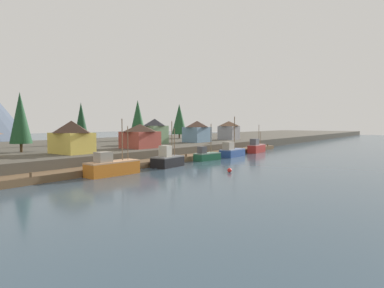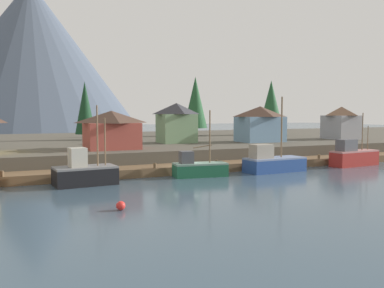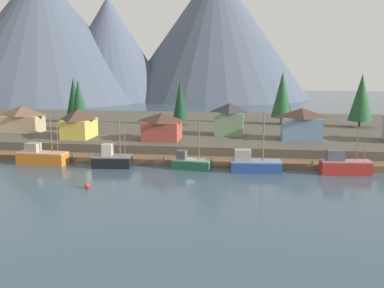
# 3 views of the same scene
# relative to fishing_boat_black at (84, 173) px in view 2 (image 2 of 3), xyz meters

# --- Properties ---
(ground_plane) EXTENTS (400.00, 400.00, 1.00)m
(ground_plane) POSITION_rel_fishing_boat_black_xyz_m (12.34, 22.01, -1.72)
(ground_plane) COLOR #384C5B
(dock) EXTENTS (80.00, 4.00, 1.60)m
(dock) POSITION_rel_fishing_boat_black_xyz_m (12.34, 4.00, -0.72)
(dock) COLOR brown
(dock) RESTS_ON ground_plane
(shoreline_bank) EXTENTS (400.00, 56.00, 2.50)m
(shoreline_bank) POSITION_rel_fishing_boat_black_xyz_m (12.34, 34.01, 0.03)
(shoreline_bank) COLOR #4C473D
(shoreline_bank) RESTS_ON ground_plane
(mountain_east_peak) EXTENTS (95.36, 95.36, 65.51)m
(mountain_east_peak) POSITION_rel_fishing_boat_black_xyz_m (3.74, 156.68, 31.53)
(mountain_east_peak) COLOR #475160
(mountain_east_peak) RESTS_ON ground_plane
(fishing_boat_black) EXTENTS (6.41, 3.68, 8.11)m
(fishing_boat_black) POSITION_rel_fishing_boat_black_xyz_m (0.00, 0.00, 0.00)
(fishing_boat_black) COLOR black
(fishing_boat_black) RESTS_ON ground_plane
(fishing_boat_green) EXTENTS (6.39, 3.15, 7.67)m
(fishing_boat_green) POSITION_rel_fishing_boat_black_xyz_m (13.03, 0.33, -0.24)
(fishing_boat_green) COLOR #1E5B3D
(fishing_boat_green) RESTS_ON ground_plane
(fishing_boat_blue) EXTENTS (7.95, 3.50, 9.38)m
(fishing_boat_blue) POSITION_rel_fishing_boat_black_xyz_m (23.12, 0.09, -0.03)
(fishing_boat_blue) COLOR navy
(fishing_boat_blue) RESTS_ON ground_plane
(fishing_boat_red) EXTENTS (7.66, 3.00, 7.37)m
(fishing_boat_red) POSITION_rel_fishing_boat_black_xyz_m (36.76, 0.37, 0.16)
(fishing_boat_red) COLOR maroon
(fishing_boat_red) RESTS_ON ground_plane
(house_grey) EXTENTS (5.51, 5.74, 6.05)m
(house_grey) POSITION_rel_fishing_boat_black_xyz_m (50.20, 16.71, 4.37)
(house_grey) COLOR gray
(house_grey) RESTS_ON shoreline_bank
(house_red) EXTENTS (7.12, 6.33, 5.15)m
(house_red) POSITION_rel_fishing_boat_black_xyz_m (5.80, 12.65, 3.91)
(house_red) COLOR #9E4238
(house_red) RESTS_ON shoreline_bank
(house_blue) EXTENTS (7.60, 5.51, 5.99)m
(house_blue) POSITION_rel_fishing_boat_black_xyz_m (32.00, 16.44, 4.34)
(house_blue) COLOR #6689A8
(house_blue) RESTS_ON shoreline_bank
(house_green) EXTENTS (5.90, 4.85, 6.47)m
(house_green) POSITION_rel_fishing_boat_black_xyz_m (18.16, 19.87, 4.58)
(house_green) COLOR #6B8E66
(house_green) RESTS_ON shoreline_bank
(conifer_near_left) EXTENTS (5.32, 5.32, 12.14)m
(conifer_near_left) POSITION_rel_fishing_boat_black_xyz_m (47.11, 34.98, 8.10)
(conifer_near_left) COLOR #4C3823
(conifer_near_left) RESTS_ON shoreline_bank
(conifer_mid_left) EXTENTS (5.01, 5.01, 12.60)m
(conifer_mid_left) POSITION_rel_fishing_boat_black_xyz_m (29.74, 37.79, 8.41)
(conifer_mid_left) COLOR #4C3823
(conifer_mid_left) RESTS_ON shoreline_bank
(conifer_mid_right) EXTENTS (3.64, 3.64, 10.52)m
(conifer_mid_right) POSITION_rel_fishing_boat_black_xyz_m (5.85, 33.37, 7.06)
(conifer_mid_right) COLOR #4C3823
(conifer_mid_right) RESTS_ON shoreline_bank
(channel_buoy) EXTENTS (0.70, 0.70, 0.70)m
(channel_buoy) POSITION_rel_fishing_boat_black_xyz_m (0.60, -12.38, -0.87)
(channel_buoy) COLOR red
(channel_buoy) RESTS_ON ground_plane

